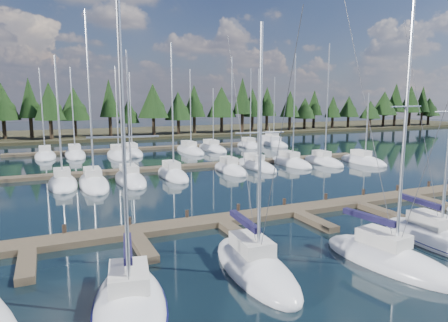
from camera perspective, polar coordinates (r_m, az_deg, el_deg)
name	(u,v)px	position (r m, az deg, el deg)	size (l,w,h in m)	color
ground	(226,183)	(41.20, 0.32, -3.12)	(260.00, 260.00, 0.00)	black
far_shore	(123,133)	(98.47, -14.28, 3.86)	(220.00, 30.00, 0.60)	#322E1B
main_dock	(296,213)	(30.44, 10.27, -7.27)	(44.00, 6.13, 0.90)	brown
back_docks	(171,156)	(59.29, -7.52, 0.73)	(50.00, 21.80, 0.40)	brown
front_sailboat_1	(130,305)	(17.79, -13.29, -19.36)	(4.37, 8.31, 13.12)	silver
front_sailboat_2	(254,267)	(20.76, 4.38, -14.81)	(3.35, 8.44, 12.82)	silver
front_sailboat_3	(388,259)	(23.19, 22.40, -12.82)	(3.98, 8.19, 14.98)	silver
front_sailboat_4	(434,238)	(27.60, 27.85, -9.71)	(3.45, 8.32, 14.34)	silver
back_sailboat_rows	(182,160)	(55.21, -5.96, 0.21)	(47.38, 32.62, 17.56)	silver
motor_yacht_right	(271,142)	(75.14, 6.74, 2.67)	(3.52, 8.27, 4.00)	silver
tree_line	(117,104)	(88.01, -15.06, 7.83)	(183.95, 11.88, 12.80)	black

